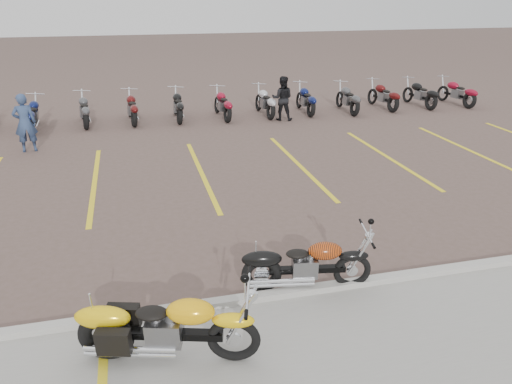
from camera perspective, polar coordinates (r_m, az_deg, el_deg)
ground at (r=9.56m, az=-2.67°, el=-5.74°), size 100.00×100.00×0.00m
curb at (r=7.86m, az=0.39°, el=-11.95°), size 60.00×0.18×0.12m
parking_stripes at (r=13.18m, az=-6.23°, el=2.17°), size 38.00×5.50×0.01m
yellow_cruiser at (r=6.65m, az=-10.41°, el=-15.10°), size 2.28×0.81×0.96m
flame_cruiser at (r=7.97m, az=5.46°, el=-8.44°), size 2.06×0.51×0.85m
person_a at (r=16.20m, az=-24.91°, el=7.18°), size 0.69×0.51×1.73m
person_b at (r=18.55m, az=3.03°, el=10.64°), size 0.94×0.84×1.60m
bg_bike_row at (r=18.79m, az=-6.48°, el=9.89°), size 22.20×2.03×1.10m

